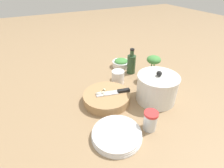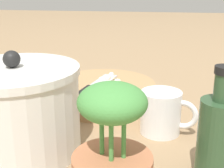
% 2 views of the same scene
% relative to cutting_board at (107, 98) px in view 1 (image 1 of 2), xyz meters
% --- Properties ---
extents(ground_plane, '(5.00, 5.00, 0.00)m').
position_rel_cutting_board_xyz_m(ground_plane, '(-0.05, 0.11, -0.02)').
color(ground_plane, '#997A56').
extents(cutting_board, '(0.25, 0.25, 0.05)m').
position_rel_cutting_board_xyz_m(cutting_board, '(0.00, 0.00, 0.00)').
color(cutting_board, tan).
rests_on(cutting_board, ground_plane).
extents(chef_knife, '(0.07, 0.19, 0.01)m').
position_rel_cutting_board_xyz_m(chef_knife, '(0.01, 0.05, 0.03)').
color(chef_knife, black).
rests_on(chef_knife, cutting_board).
extents(garlic_cloves, '(0.06, 0.07, 0.02)m').
position_rel_cutting_board_xyz_m(garlic_cloves, '(-0.01, -0.02, 0.03)').
color(garlic_cloves, silver).
rests_on(garlic_cloves, cutting_board).
extents(herb_bowl, '(0.13, 0.13, 0.06)m').
position_rel_cutting_board_xyz_m(herb_bowl, '(-0.33, 0.27, 0.00)').
color(herb_bowl, white).
rests_on(herb_bowl, ground_plane).
extents(spice_jar, '(0.06, 0.06, 0.09)m').
position_rel_cutting_board_xyz_m(spice_jar, '(0.26, 0.09, 0.02)').
color(spice_jar, silver).
rests_on(spice_jar, ground_plane).
extents(coffee_mug, '(0.11, 0.08, 0.08)m').
position_rel_cutting_board_xyz_m(coffee_mug, '(-0.14, 0.14, 0.02)').
color(coffee_mug, white).
rests_on(coffee_mug, ground_plane).
extents(plate_stack, '(0.22, 0.22, 0.03)m').
position_rel_cutting_board_xyz_m(plate_stack, '(0.24, -0.07, -0.01)').
color(plate_stack, white).
rests_on(plate_stack, ground_plane).
extents(oil_bottle, '(0.06, 0.06, 0.18)m').
position_rel_cutting_board_xyz_m(oil_bottle, '(-0.22, 0.29, 0.05)').
color(oil_bottle, '#2D4C2D').
rests_on(oil_bottle, ground_plane).
extents(stock_pot, '(0.22, 0.22, 0.18)m').
position_rel_cutting_board_xyz_m(stock_pot, '(0.10, 0.25, 0.05)').
color(stock_pot, silver).
rests_on(stock_pot, ground_plane).
extents(potted_herb, '(0.11, 0.11, 0.17)m').
position_rel_cutting_board_xyz_m(potted_herb, '(-0.08, 0.36, 0.05)').
color(potted_herb, '#B26B47').
rests_on(potted_herb, ground_plane).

